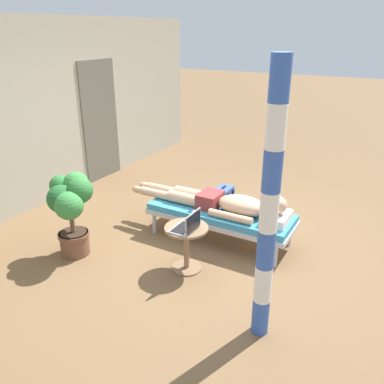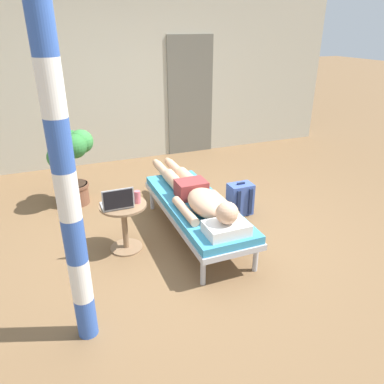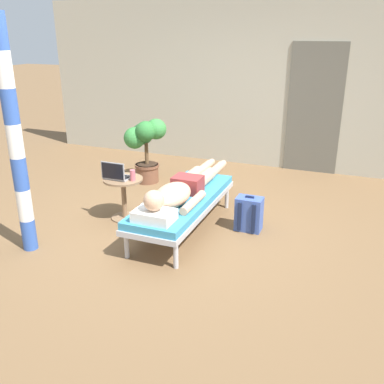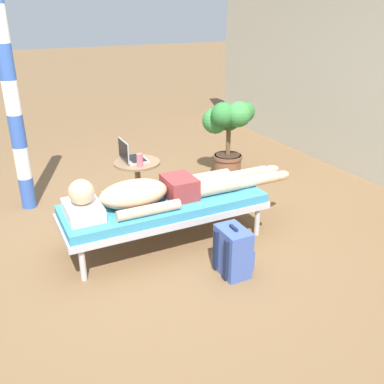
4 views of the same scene
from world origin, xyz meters
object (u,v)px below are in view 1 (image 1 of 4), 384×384
Objects in this scene: lounge_chair at (220,214)px; laptop at (188,226)px; backpack at (223,201)px; porch_post at (269,212)px; person_reclining at (224,203)px; drink_glass at (195,217)px; side_table at (186,241)px; potted_plant at (71,205)px.

lounge_chair is 5.96× the size of laptop.
lounge_chair is 0.78m from backpack.
person_reclining is at bearing 36.62° from porch_post.
laptop is 2.36× the size of drink_glass.
side_table is at bearing -170.25° from backpack.
porch_post is at bearing -116.88° from side_table.
lounge_chair is at bearing 37.76° from porch_post.
laptop is (-0.86, 0.02, 0.07)m from person_reclining.
potted_plant is (-0.31, 1.37, 0.06)m from laptop.
person_reclining is 0.82m from side_table.
person_reclining reaches higher than drink_glass.
lounge_chair is 1.88× the size of potted_plant.
side_table is (-0.80, 0.07, -0.16)m from person_reclining.
backpack reaches higher than lounge_chair.
drink_glass is (0.15, -0.02, 0.23)m from side_table.
potted_plant is at bearing 105.81° from side_table.
porch_post is (-2.05, -1.33, 0.99)m from backpack.
laptop is (-0.06, -0.05, 0.23)m from side_table.
porch_post is (-1.34, -0.99, 0.67)m from person_reclining.
drink_glass is 1.43m from potted_plant.
person_reclining is 4.15× the size of side_table.
potted_plant is (-0.52, 1.33, 0.05)m from drink_glass.
person_reclining is 0.65m from drink_glass.
person_reclining is 5.12× the size of backpack.
laptop reaches higher than backpack.
side_table is at bearing 172.29° from drink_glass.
porch_post is at bearing -94.05° from potted_plant.
laptop is at bearing -168.80° from backpack.
potted_plant is at bearing 85.95° from porch_post.
person_reclining is (0.00, -0.04, 0.17)m from lounge_chair.
lounge_chair is 0.18m from person_reclining.
side_table is at bearing 177.81° from lounge_chair.
porch_post is at bearing -147.11° from backpack.
drink_glass reaches higher than backpack.
porch_post reaches higher than person_reclining.
side_table is at bearing 174.80° from person_reclining.
lounge_chair is 1.81m from potted_plant.
person_reclining is 0.85m from backpack.
laptop is at bearing -77.13° from potted_plant.
porch_post is (-0.69, -1.05, 0.59)m from drink_glass.
laptop is at bearing -178.61° from lounge_chair.
side_table is 0.53× the size of potted_plant.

